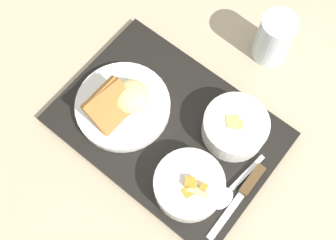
{
  "coord_description": "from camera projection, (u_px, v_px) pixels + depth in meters",
  "views": [
    {
      "loc": [
        -0.19,
        0.22,
        0.79
      ],
      "look_at": [
        0.0,
        0.0,
        0.05
      ],
      "focal_mm": 45.0,
      "sensor_mm": 36.0,
      "label": 1
    }
  ],
  "objects": [
    {
      "name": "bowl_soup",
      "position": [
        235.0,
        127.0,
        0.79
      ],
      "size": [
        0.12,
        0.12,
        0.06
      ],
      "color": "white",
      "rests_on": "serving_tray"
    },
    {
      "name": "knife",
      "position": [
        248.0,
        186.0,
        0.77
      ],
      "size": [
        0.03,
        0.17,
        0.02
      ],
      "rotation": [
        0.0,
        0.0,
        1.63
      ],
      "color": "silver",
      "rests_on": "serving_tray"
    },
    {
      "name": "bowl_salad",
      "position": [
        189.0,
        185.0,
        0.75
      ],
      "size": [
        0.13,
        0.13,
        0.06
      ],
      "color": "white",
      "rests_on": "serving_tray"
    },
    {
      "name": "plate_main",
      "position": [
        123.0,
        104.0,
        0.82
      ],
      "size": [
        0.19,
        0.19,
        0.08
      ],
      "color": "white",
      "rests_on": "serving_tray"
    },
    {
      "name": "ground_plane",
      "position": [
        168.0,
        128.0,
        0.84
      ],
      "size": [
        4.0,
        4.0,
        0.0
      ],
      "primitive_type": "plane",
      "color": "tan"
    },
    {
      "name": "glass_water",
      "position": [
        273.0,
        40.0,
        0.86
      ],
      "size": [
        0.07,
        0.07,
        0.11
      ],
      "color": "silver",
      "rests_on": "ground_plane"
    },
    {
      "name": "spoon",
      "position": [
        231.0,
        189.0,
        0.77
      ],
      "size": [
        0.04,
        0.14,
        0.01
      ],
      "rotation": [
        0.0,
        0.0,
        1.5
      ],
      "color": "silver",
      "rests_on": "serving_tray"
    },
    {
      "name": "serving_tray",
      "position": [
        168.0,
        127.0,
        0.83
      ],
      "size": [
        0.44,
        0.32,
        0.02
      ],
      "color": "black",
      "rests_on": "ground_plane"
    }
  ]
}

